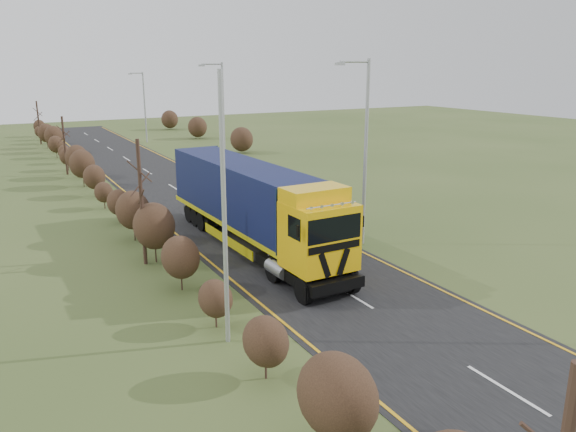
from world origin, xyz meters
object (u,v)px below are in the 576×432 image
Objects in this scene: speed_sign at (250,168)px; car_blue_sedan at (236,168)px; lorry at (252,202)px; streetlight_near at (364,145)px; car_red_hatchback at (258,177)px.

car_blue_sedan is at bearing 76.10° from speed_sign.
streetlight_near is at bearing -21.64° from lorry.
lorry reaches higher than car_red_hatchback.
speed_sign is (-1.49, -6.01, 1.09)m from car_blue_sedan.
streetlight_near is 3.73× the size of speed_sign.
lorry is at bearing -114.36° from speed_sign.
speed_sign is at bearing 73.96° from car_red_hatchback.
lorry is 19.67m from car_blue_sedan.
lorry reaches higher than speed_sign.
streetlight_near is at bearing 114.37° from car_blue_sedan.
streetlight_near reaches higher than car_red_hatchback.
streetlight_near reaches higher than car_blue_sedan.
car_blue_sedan is 0.47× the size of streetlight_near.
lorry is 6.45m from streetlight_near.
speed_sign reaches higher than car_red_hatchback.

